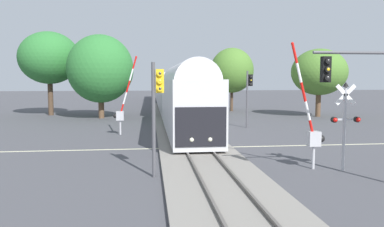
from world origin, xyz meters
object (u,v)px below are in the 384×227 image
Objects in this scene: crossing_gate_near at (312,129)px; elm_centre_background at (232,70)px; commuter_train at (170,90)px; oak_behind_train at (100,69)px; traffic_signal_far_side at (249,90)px; pine_left_background at (49,58)px; traffic_signal_median at (157,101)px; traffic_signal_near_right at (374,82)px; crossing_signal_mast at (345,117)px; maple_right_background at (319,72)px; crossing_gate_far at (121,109)px.

elm_centre_background reaches higher than crossing_gate_near.
oak_behind_train is at bearing -130.96° from commuter_train.
traffic_signal_far_side is at bearing 86.24° from crossing_gate_near.
traffic_signal_median is at bearing -68.00° from pine_left_background.
traffic_signal_near_right is 34.25m from elm_centre_background.
pine_left_background is (-20.28, 29.03, 4.11)m from crossing_signal_mast.
traffic_signal_median is at bearing -77.66° from oak_behind_train.
maple_right_background is 30.74m from pine_left_background.
maple_right_background is (10.05, 26.14, 0.83)m from traffic_signal_near_right.
maple_right_background is (10.27, 8.36, 1.67)m from traffic_signal_far_side.
crossing_signal_mast is 16.75m from crossing_gate_far.
crossing_signal_mast is 15.58m from traffic_signal_far_side.
commuter_train is 7.28× the size of oak_behind_train.
traffic_signal_near_right is at bearing -62.82° from oak_behind_train.
crossing_gate_near is at bearing -51.13° from crossing_gate_far.
commuter_train is 10.90× the size of crossing_gate_far.
elm_centre_background is at bearing 82.49° from traffic_signal_far_side.
oak_behind_train is (-24.00, 1.04, 0.32)m from maple_right_background.
traffic_signal_near_right is (6.06, -36.26, 1.41)m from commuter_train.
pine_left_background is at bearing 112.00° from traffic_signal_median.
crossing_gate_far is 18.57m from traffic_signal_near_right.
commuter_train is 8.58× the size of maple_right_background.
maple_right_background is at bearing 28.29° from crossing_gate_far.
pine_left_background is (-20.22, 31.24, 2.48)m from traffic_signal_near_right.
elm_centre_background is at bearing 56.36° from crossing_gate_far.
crossing_gate_far is 1.08× the size of traffic_signal_near_right.
crossing_gate_far is at bearing -76.16° from oak_behind_train.
traffic_signal_near_right is at bearing -91.55° from crossing_signal_mast.
crossing_signal_mast is 32.14m from elm_centre_background.
traffic_signal_far_side is (10.70, 2.92, 1.38)m from crossing_gate_far.
commuter_train is 11.77× the size of traffic_signal_near_right.
traffic_signal_far_side is 0.60× the size of elm_centre_background.
crossing_gate_far is at bearing -164.74° from traffic_signal_far_side.
pine_left_background is 1.08× the size of oak_behind_train.
crossing_gate_far is 11.17m from traffic_signal_far_side.
oak_behind_train reaches higher than crossing_signal_mast.
crossing_signal_mast is at bearing 88.45° from traffic_signal_near_right.
elm_centre_background is 22.40m from pine_left_background.
maple_right_background is at bearing 39.17° from traffic_signal_far_side.
crossing_gate_far is 0.79× the size of maple_right_background.
traffic_signal_median reaches higher than crossing_signal_mast.
traffic_signal_median is at bearing -94.06° from commuter_train.
traffic_signal_median is 0.51× the size of pine_left_background.
elm_centre_background is at bearing 23.76° from oak_behind_train.
maple_right_background is at bearing 67.34° from crossing_signal_mast.
oak_behind_train reaches higher than elm_centre_background.
commuter_train is 19.40m from traffic_signal_far_side.
crossing_signal_mast is at bearing -112.66° from maple_right_background.
commuter_train is 34.18m from traffic_signal_median.
crossing_gate_far is at bearing 128.87° from crossing_gate_near.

